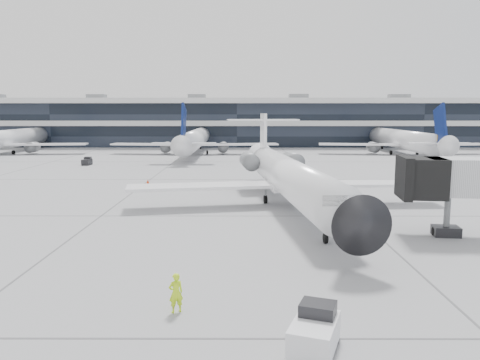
{
  "coord_description": "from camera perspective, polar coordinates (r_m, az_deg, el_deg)",
  "views": [
    {
      "loc": [
        0.98,
        -35.79,
        8.08
      ],
      "look_at": [
        0.88,
        1.74,
        2.6
      ],
      "focal_mm": 35.0,
      "sensor_mm": 36.0,
      "label": 1
    }
  ],
  "objects": [
    {
      "name": "far_tug",
      "position": [
        75.53,
        -18.15,
        2.17
      ],
      "size": [
        1.2,
        1.96,
        1.22
      ],
      "rotation": [
        0.0,
        0.0,
        -0.03
      ],
      "color": "black",
      "rests_on": "ground"
    },
    {
      "name": "ramp_worker",
      "position": [
        19.63,
        -7.83,
        -13.47
      ],
      "size": [
        0.72,
        0.63,
        1.65
      ],
      "primitive_type": "imported",
      "rotation": [
        0.0,
        0.0,
        3.62
      ],
      "color": "#C5F81A",
      "rests_on": "ground"
    },
    {
      "name": "ground",
      "position": [
        36.7,
        -1.39,
        -4.41
      ],
      "size": [
        220.0,
        220.0,
        0.0
      ],
      "primitive_type": "plane",
      "color": "gray",
      "rests_on": "ground"
    },
    {
      "name": "regional_jet",
      "position": [
        40.4,
        5.82,
        0.61
      ],
      "size": [
        27.4,
        34.22,
        7.9
      ],
      "rotation": [
        0.0,
        0.0,
        0.11
      ],
      "color": "white",
      "rests_on": "ground"
    },
    {
      "name": "bg_jet_right",
      "position": [
        96.28,
        18.97,
        3.04
      ],
      "size": [
        32.0,
        40.0,
        9.6
      ],
      "primitive_type": null,
      "color": "white",
      "rests_on": "ground"
    },
    {
      "name": "baggage_tug",
      "position": [
        16.91,
        9.12,
        -17.76
      ],
      "size": [
        2.15,
        2.73,
        1.52
      ],
      "rotation": [
        0.0,
        0.0,
        -0.35
      ],
      "color": "silver",
      "rests_on": "ground"
    },
    {
      "name": "bg_jet_center",
      "position": [
        91.59,
        -5.49,
        3.21
      ],
      "size": [
        32.0,
        40.0,
        9.6
      ],
      "primitive_type": null,
      "color": "white",
      "rests_on": "ground"
    },
    {
      "name": "terminal",
      "position": [
        117.83,
        -0.33,
        6.81
      ],
      "size": [
        170.0,
        22.0,
        10.0
      ],
      "primitive_type": "cube",
      "color": "black",
      "rests_on": "ground"
    },
    {
      "name": "bg_jet_left",
      "position": [
        102.09,
        -26.65,
        2.89
      ],
      "size": [
        32.0,
        40.0,
        9.6
      ],
      "primitive_type": null,
      "color": "white",
      "rests_on": "ground"
    },
    {
      "name": "traffic_cone",
      "position": [
        53.76,
        -11.17,
        -0.21
      ],
      "size": [
        0.47,
        0.47,
        0.55
      ],
      "rotation": [
        0.0,
        0.0,
        0.29
      ],
      "color": "red",
      "rests_on": "ground"
    }
  ]
}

